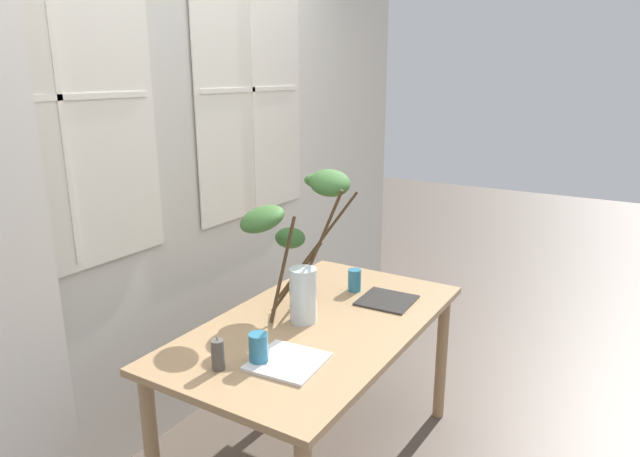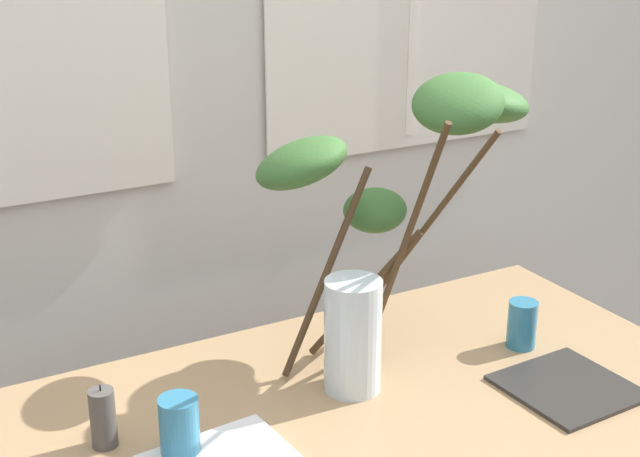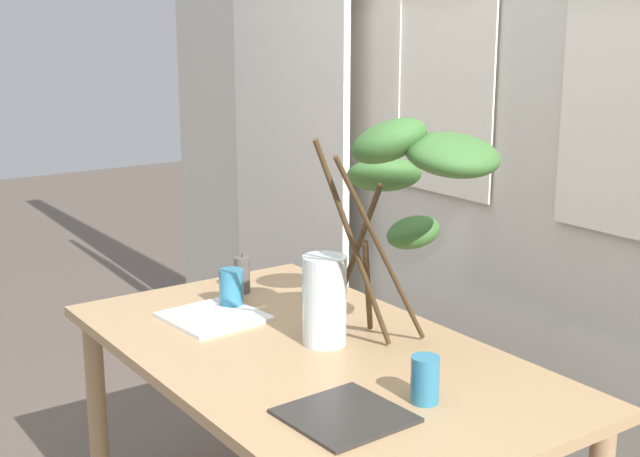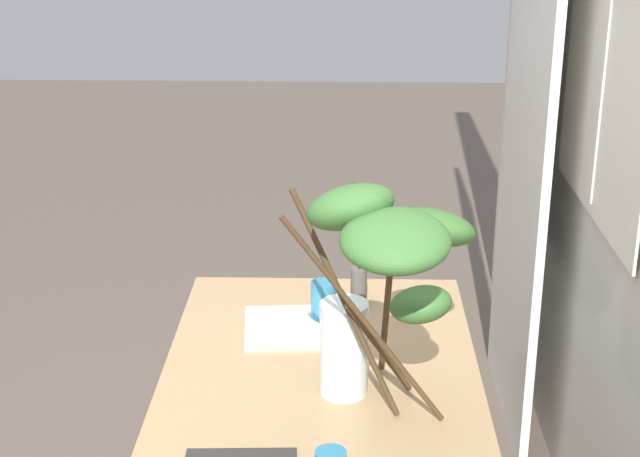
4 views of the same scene
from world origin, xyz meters
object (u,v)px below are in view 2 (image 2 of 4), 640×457
object	(u,v)px
dining_table	(376,436)
pillar_candle	(103,418)
vase_with_branches	(394,188)
drinking_glass_blue_right	(522,324)
drinking_glass_blue_left	(180,429)
plate_square_right	(568,387)

from	to	relation	value
dining_table	pillar_candle	size ratio (longest dim) A/B	11.33
vase_with_branches	drinking_glass_blue_right	bearing A→B (deg)	-21.25
drinking_glass_blue_left	plate_square_right	distance (m)	0.81
drinking_glass_blue_right	pillar_candle	world-z (taller)	pillar_candle
dining_table	drinking_glass_blue_right	world-z (taller)	drinking_glass_blue_right
dining_table	drinking_glass_blue_left	size ratio (longest dim) A/B	12.11
dining_table	plate_square_right	xyz separation A→B (m)	(0.37, -0.16, 0.10)
vase_with_branches	plate_square_right	distance (m)	0.55
dining_table	vase_with_branches	size ratio (longest dim) A/B	2.18
drinking_glass_blue_right	plate_square_right	xyz separation A→B (m)	(-0.04, -0.20, -0.05)
vase_with_branches	drinking_glass_blue_left	distance (m)	0.66
vase_with_branches	drinking_glass_blue_right	size ratio (longest dim) A/B	6.03
dining_table	pillar_candle	world-z (taller)	pillar_candle
drinking_glass_blue_left	plate_square_right	bearing A→B (deg)	-11.33
drinking_glass_blue_left	plate_square_right	world-z (taller)	drinking_glass_blue_left
vase_with_branches	drinking_glass_blue_right	distance (m)	0.45
plate_square_right	pillar_candle	world-z (taller)	pillar_candle
drinking_glass_blue_left	pillar_candle	distance (m)	0.15
dining_table	plate_square_right	distance (m)	0.41
vase_with_branches	drinking_glass_blue_left	size ratio (longest dim) A/B	5.56
dining_table	drinking_glass_blue_left	bearing A→B (deg)	-179.52
drinking_glass_blue_left	drinking_glass_blue_right	xyz separation A→B (m)	(0.83, 0.04, -0.00)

